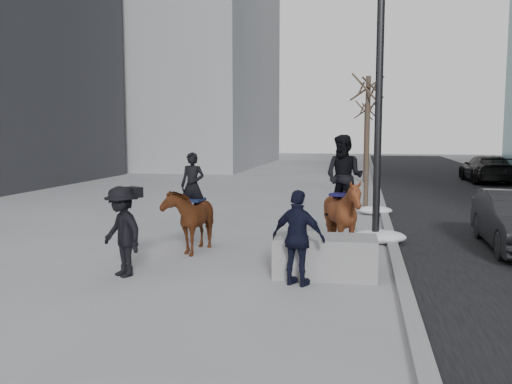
# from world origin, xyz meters

# --- Properties ---
(ground) EXTENTS (120.00, 120.00, 0.00)m
(ground) POSITION_xyz_m (0.00, 0.00, 0.00)
(ground) COLOR gray
(ground) RESTS_ON ground
(road) EXTENTS (8.00, 90.00, 0.01)m
(road) POSITION_xyz_m (7.00, 10.00, 0.01)
(road) COLOR black
(road) RESTS_ON ground
(curb) EXTENTS (0.25, 90.00, 0.12)m
(curb) POSITION_xyz_m (3.00, 10.00, 0.06)
(curb) COLOR gray
(curb) RESTS_ON ground
(planter) EXTENTS (1.98, 1.02, 0.78)m
(planter) POSITION_xyz_m (1.57, 0.16, 0.39)
(planter) COLOR gray
(planter) RESTS_ON ground
(car_far) EXTENTS (2.26, 5.23, 1.50)m
(car_far) POSITION_xyz_m (8.97, 21.52, 0.75)
(car_far) COLOR black
(car_far) RESTS_ON ground
(tree_near) EXTENTS (1.20, 1.20, 5.34)m
(tree_near) POSITION_xyz_m (2.40, 10.24, 2.67)
(tree_near) COLOR #392821
(tree_near) RESTS_ON ground
(tree_far) EXTENTS (1.20, 1.20, 4.83)m
(tree_far) POSITION_xyz_m (2.40, 20.52, 2.42)
(tree_far) COLOR #3C2A23
(tree_far) RESTS_ON ground
(mounted_left) EXTENTS (0.94, 1.84, 2.31)m
(mounted_left) POSITION_xyz_m (-1.69, 1.88, 0.86)
(mounted_left) COLOR #4F2E0F
(mounted_left) RESTS_ON ground
(mounted_right) EXTENTS (1.95, 2.05, 2.73)m
(mounted_right) POSITION_xyz_m (1.85, 1.83, 1.10)
(mounted_right) COLOR #4E2B0F
(mounted_right) RESTS_ON ground
(feeder) EXTENTS (1.11, 1.01, 1.75)m
(feeder) POSITION_xyz_m (1.13, -0.56, 0.88)
(feeder) COLOR black
(feeder) RESTS_ON ground
(camera_crew) EXTENTS (1.30, 1.18, 1.75)m
(camera_crew) POSITION_xyz_m (-2.29, -0.58, 0.89)
(camera_crew) COLOR black
(camera_crew) RESTS_ON ground
(lamppost) EXTENTS (0.25, 0.80, 9.09)m
(lamppost) POSITION_xyz_m (2.60, 3.43, 4.99)
(lamppost) COLOR black
(lamppost) RESTS_ON ground
(snow_piles) EXTENTS (1.33, 5.61, 0.34)m
(snow_piles) POSITION_xyz_m (2.70, 5.44, 0.16)
(snow_piles) COLOR silver
(snow_piles) RESTS_ON ground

